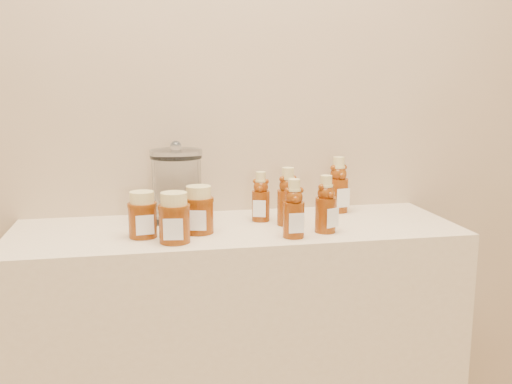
{
  "coord_description": "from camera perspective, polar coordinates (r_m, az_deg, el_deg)",
  "views": [
    {
      "loc": [
        -0.24,
        0.07,
        1.29
      ],
      "look_at": [
        0.05,
        1.52,
        1.0
      ],
      "focal_mm": 40.0,
      "sensor_mm": 36.0,
      "label": 1
    }
  ],
  "objects": [
    {
      "name": "wall_back",
      "position": [
        1.7,
        -3.14,
        13.1
      ],
      "size": [
        3.5,
        0.02,
        2.7
      ],
      "primitive_type": "cube",
      "color": "tan",
      "rests_on": "ground"
    },
    {
      "name": "display_table",
      "position": [
        1.72,
        -1.83,
        -18.2
      ],
      "size": [
        1.2,
        0.4,
        0.9
      ],
      "primitive_type": "cube",
      "color": "beige",
      "rests_on": "ground"
    },
    {
      "name": "bear_bottle_back_left",
      "position": [
        1.6,
        0.48,
        -0.12
      ],
      "size": [
        0.07,
        0.07,
        0.16
      ],
      "primitive_type": null,
      "rotation": [
        0.0,
        0.0,
        -0.36
      ],
      "color": "#612607",
      "rests_on": "display_table"
    },
    {
      "name": "bear_bottle_back_mid",
      "position": [
        1.55,
        3.2,
        -0.07
      ],
      "size": [
        0.08,
        0.08,
        0.18
      ],
      "primitive_type": null,
      "rotation": [
        0.0,
        0.0,
        0.28
      ],
      "color": "#612607",
      "rests_on": "display_table"
    },
    {
      "name": "bear_bottle_back_right",
      "position": [
        1.72,
        8.23,
        1.1
      ],
      "size": [
        0.08,
        0.08,
        0.19
      ],
      "primitive_type": null,
      "rotation": [
        0.0,
        0.0,
        0.21
      ],
      "color": "#612607",
      "rests_on": "display_table"
    },
    {
      "name": "bear_bottle_front_left",
      "position": [
        1.43,
        3.81,
        -1.27
      ],
      "size": [
        0.06,
        0.06,
        0.17
      ],
      "primitive_type": null,
      "rotation": [
        0.0,
        0.0,
        -0.0
      ],
      "color": "#612607",
      "rests_on": "display_table"
    },
    {
      "name": "bear_bottle_front_right",
      "position": [
        1.49,
        6.99,
        -0.82
      ],
      "size": [
        0.08,
        0.08,
        0.17
      ],
      "primitive_type": null,
      "rotation": [
        0.0,
        0.0,
        0.42
      ],
      "color": "#612607",
      "rests_on": "display_table"
    },
    {
      "name": "honey_jar_left",
      "position": [
        1.46,
        -11.29,
        -2.22
      ],
      "size": [
        0.08,
        0.08,
        0.12
      ],
      "primitive_type": null,
      "rotation": [
        0.0,
        0.0,
        0.15
      ],
      "color": "#612607",
      "rests_on": "display_table"
    },
    {
      "name": "honey_jar_back",
      "position": [
        1.48,
        -5.73,
        -1.76
      ],
      "size": [
        0.09,
        0.09,
        0.12
      ],
      "primitive_type": null,
      "rotation": [
        0.0,
        0.0,
        -0.23
      ],
      "color": "#612607",
      "rests_on": "display_table"
    },
    {
      "name": "honey_jar_front",
      "position": [
        1.4,
        -8.17,
        -2.54
      ],
      "size": [
        0.09,
        0.09,
        0.12
      ],
      "primitive_type": null,
      "rotation": [
        0.0,
        0.0,
        -0.14
      ],
      "color": "#612607",
      "rests_on": "display_table"
    },
    {
      "name": "glass_canister",
      "position": [
        1.59,
        -7.92,
        0.89
      ],
      "size": [
        0.17,
        0.17,
        0.22
      ],
      "primitive_type": null,
      "rotation": [
        0.0,
        0.0,
        0.22
      ],
      "color": "white",
      "rests_on": "display_table"
    }
  ]
}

